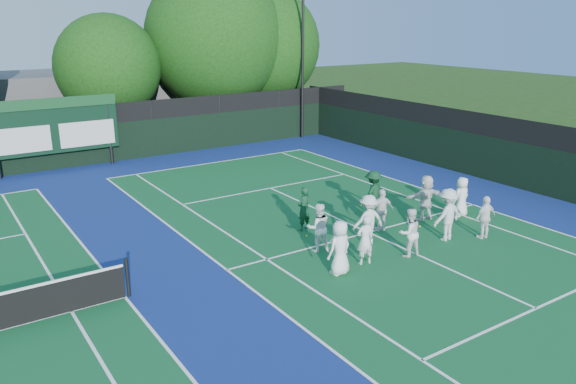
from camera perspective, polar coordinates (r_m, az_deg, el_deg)
ground at (r=18.92m, az=10.17°, el=-5.01°), size 120.00×120.00×0.00m
court_apron at (r=16.49m, az=-7.83°, el=-8.29°), size 34.00×32.00×0.01m
near_court at (r=19.59m, az=8.16°, el=-4.09°), size 11.05×23.85×0.01m
back_fence at (r=29.76m, az=-20.80°, el=4.98°), size 34.00×0.08×3.00m
divider_fence_right at (r=25.87m, az=23.42°, el=3.00°), size 0.08×32.00×3.00m
scoreboard at (r=29.01m, az=-22.73°, el=6.17°), size 6.00×0.21×3.55m
clubhouse at (r=38.28m, az=-17.89°, el=8.72°), size 18.00×6.00×4.00m
light_pole_right at (r=34.49m, az=1.52°, el=15.87°), size 1.20×0.30×10.12m
tree_c at (r=33.56m, az=-17.58°, el=11.78°), size 5.80×5.80×7.43m
tree_d at (r=35.92m, az=-7.24°, el=14.85°), size 8.54×8.54×10.20m
tree_e at (r=37.58m, az=-2.45°, el=14.37°), size 7.42×7.42×9.16m
tennis_ball_1 at (r=21.96m, az=12.31°, el=-1.90°), size 0.07×0.07×0.07m
tennis_ball_2 at (r=20.42m, az=13.23°, el=-3.41°), size 0.07×0.07×0.07m
tennis_ball_3 at (r=19.03m, az=1.91°, el=-4.48°), size 0.07×0.07×0.07m
tennis_ball_4 at (r=22.33m, az=7.48°, el=-1.31°), size 0.07×0.07×0.07m
tennis_ball_5 at (r=21.74m, az=19.02°, el=-2.66°), size 0.07×0.07×0.07m
player_front_0 at (r=16.14m, az=5.29°, el=-5.66°), size 0.85×0.62×1.62m
player_front_1 at (r=16.88m, az=7.86°, el=-4.84°), size 0.61×0.45×1.55m
player_front_2 at (r=17.68m, az=12.22°, el=-4.05°), size 0.83×0.69×1.54m
player_front_3 at (r=19.23m, az=15.86°, el=-2.23°), size 1.17×0.71×1.77m
player_front_4 at (r=19.80m, az=19.41°, el=-2.45°), size 0.88×0.40×1.48m
player_back_0 at (r=17.68m, az=3.10°, el=-3.62°), size 0.92×0.82×1.57m
player_back_1 at (r=18.35m, az=8.15°, el=-2.81°), size 1.17×0.80×1.67m
player_back_2 at (r=19.63m, az=9.53°, el=-1.82°), size 0.92×0.49×1.50m
player_back_3 at (r=21.02m, az=13.82°, el=-0.55°), size 1.60×0.65×1.68m
player_back_4 at (r=21.72m, az=17.21°, el=-0.49°), size 0.75×0.50×1.51m
coach_left at (r=19.37m, az=1.62°, el=-1.72°), size 0.65×0.50×1.57m
coach_right at (r=21.02m, az=8.65°, el=-0.15°), size 1.22×0.84×1.74m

